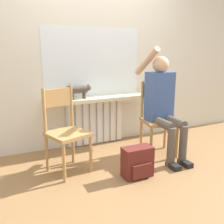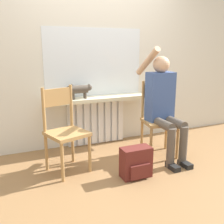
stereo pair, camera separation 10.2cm
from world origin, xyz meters
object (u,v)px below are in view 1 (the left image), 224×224
(chair_left, at_px, (66,130))
(cat, at_px, (79,90))
(person, at_px, (163,102))
(chair_right, at_px, (158,117))
(backpack, at_px, (138,162))

(chair_left, xyz_separation_m, cat, (0.36, 0.57, 0.35))
(chair_left, height_order, person, person)
(chair_right, bearing_deg, person, -83.13)
(chair_left, bearing_deg, chair_right, -17.88)
(chair_left, xyz_separation_m, person, (1.25, -0.11, 0.23))
(chair_right, bearing_deg, cat, 158.62)
(chair_left, bearing_deg, cat, 39.84)
(chair_left, distance_m, backpack, 0.89)
(cat, xyz_separation_m, backpack, (0.31, -1.06, -0.68))
(chair_left, relative_size, chair_right, 1.00)
(chair_right, xyz_separation_m, cat, (-0.90, 0.57, 0.35))
(chair_left, relative_size, backpack, 2.85)
(person, bearing_deg, chair_right, 85.78)
(chair_left, height_order, chair_right, same)
(cat, bearing_deg, person, -37.33)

